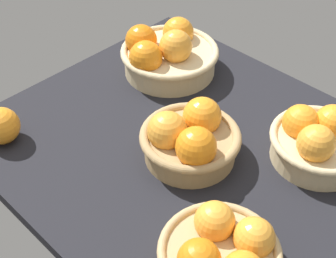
# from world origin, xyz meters

# --- Properties ---
(market_tray) EXTENTS (0.84, 0.72, 0.03)m
(market_tray) POSITION_xyz_m (0.00, 0.00, 0.01)
(market_tray) COLOR black
(market_tray) RESTS_ON ground
(basket_near_left) EXTENTS (0.20, 0.20, 0.11)m
(basket_near_left) POSITION_xyz_m (-0.21, -0.15, 0.08)
(basket_near_left) COLOR #D3BC8C
(basket_near_left) RESTS_ON market_tray
(basket_far_left) EXTENTS (0.20, 0.20, 0.11)m
(basket_far_left) POSITION_xyz_m (-0.24, 0.19, 0.07)
(basket_far_left) COLOR tan
(basket_far_left) RESTS_ON market_tray
(basket_near_right) EXTENTS (0.25, 0.25, 0.13)m
(basket_near_right) POSITION_xyz_m (0.23, -0.16, 0.08)
(basket_near_right) COLOR #D3BC8C
(basket_near_right) RESTS_ON market_tray
(basket_center) EXTENTS (0.21, 0.21, 0.11)m
(basket_center) POSITION_xyz_m (-0.02, 0.03, 0.08)
(basket_center) COLOR tan
(basket_center) RESTS_ON market_tray
(loose_orange_front_gap) EXTENTS (0.08, 0.08, 0.08)m
(loose_orange_front_gap) POSITION_xyz_m (0.30, 0.27, 0.07)
(loose_orange_front_gap) COLOR orange
(loose_orange_front_gap) RESTS_ON market_tray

